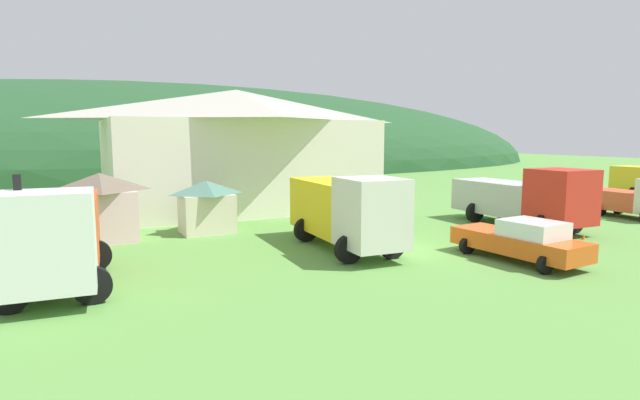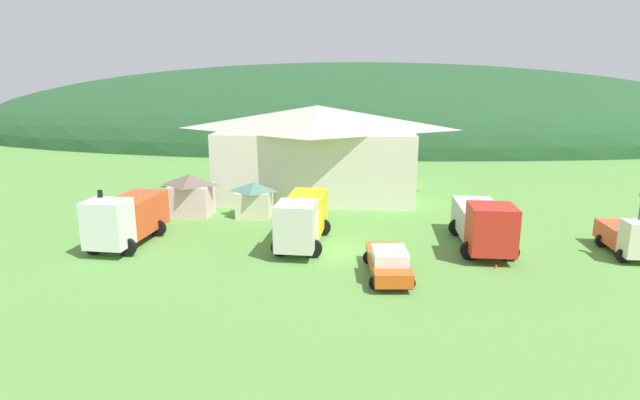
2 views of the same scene
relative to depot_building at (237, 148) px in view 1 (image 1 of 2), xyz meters
name	(u,v)px [view 1 (image 1 of 2)]	position (x,y,z in m)	size (l,w,h in m)	color
ground_plane	(396,249)	(2.24, -15.24, -4.05)	(200.00, 200.00, 0.00)	#5B9342
forested_hill_backdrop	(158,167)	(2.24, 49.03, -4.05)	(143.07, 60.00, 25.43)	#234C28
depot_building	(237,148)	(0.00, 0.00, 0.00)	(17.62, 11.49, 7.86)	silver
play_shed_cream	(207,206)	(-4.09, -7.86, -2.69)	(2.70, 2.26, 2.64)	beige
play_shed_pink	(101,206)	(-8.95, -7.75, -2.42)	(3.24, 2.73, 3.16)	beige
heavy_rig_white	(56,234)	(-10.65, -15.05, -2.29)	(3.47, 6.71, 3.33)	white
flatbed_truck_yellow	(346,209)	(0.28, -14.32, -2.29)	(3.25, 7.42, 3.24)	silver
crane_truck_red	(526,197)	(11.31, -14.04, -2.41)	(3.39, 7.85, 3.24)	red
light_truck_cream	(636,199)	(19.65, -14.70, -2.89)	(2.57, 4.62, 2.43)	beige
service_pickup_orange	(521,240)	(5.36, -19.10, -3.22)	(2.61, 5.43, 1.66)	#DB5419
traffic_light_west	(20,225)	(-11.48, -16.35, -1.71)	(0.20, 0.32, 3.77)	#4C4C51
traffic_cone_near_pickup	(583,239)	(11.35, -17.45, -4.05)	(0.36, 0.36, 0.51)	orange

